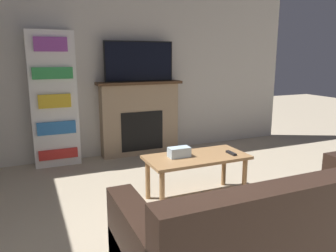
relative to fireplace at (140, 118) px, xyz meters
The scene contains 8 objects.
wall_back 0.86m from the fireplace, 155.12° to the left, with size 5.90×0.06×2.70m.
fireplace is the anchor object (origin of this frame).
tv 0.84m from the fireplace, 90.00° to the right, with size 1.03×0.03×0.58m.
couch 3.21m from the fireplace, 92.37° to the right, with size 2.03×0.89×0.87m.
coffee_table 1.79m from the fireplace, 89.74° to the right, with size 1.05×0.51×0.46m.
tissue_box 1.75m from the fireplace, 95.60° to the right, with size 0.22×0.12×0.10m.
remote_control 1.91m from the fireplace, 78.87° to the right, with size 0.04×0.15×0.02m.
bookshelf 1.26m from the fireplace, behind, with size 0.60×0.29×1.80m.
Camera 1 is at (-1.25, -0.69, 1.47)m, focal length 35.00 mm.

